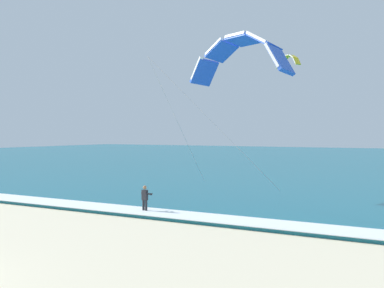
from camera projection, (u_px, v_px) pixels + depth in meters
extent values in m
cube|color=#146075|center=(344.00, 160.00, 78.25)|extent=(200.00, 120.00, 0.20)
cube|color=white|center=(149.00, 212.00, 26.51)|extent=(200.00, 2.29, 0.04)
ellipsoid|color=#E04C38|center=(145.00, 214.00, 26.84)|extent=(0.56, 1.43, 0.05)
cube|color=black|center=(147.00, 213.00, 27.06)|extent=(0.16, 0.07, 0.04)
cube|color=black|center=(142.00, 214.00, 26.62)|extent=(0.16, 0.07, 0.04)
cylinder|color=#232328|center=(143.00, 207.00, 26.88)|extent=(0.14, 0.14, 0.84)
cylinder|color=#232328|center=(146.00, 207.00, 26.77)|extent=(0.14, 0.14, 0.84)
cube|color=#232328|center=(145.00, 195.00, 26.81)|extent=(0.36, 0.23, 0.60)
sphere|color=#9E704C|center=(145.00, 187.00, 26.80)|extent=(0.22, 0.22, 0.22)
cylinder|color=#232328|center=(144.00, 194.00, 27.04)|extent=(0.13, 0.51, 0.22)
cylinder|color=#232328|center=(149.00, 194.00, 26.84)|extent=(0.13, 0.51, 0.22)
cylinder|color=black|center=(149.00, 193.00, 27.12)|extent=(0.55, 0.08, 0.04)
cube|color=#3F3F42|center=(146.00, 198.00, 26.91)|extent=(0.13, 0.09, 0.10)
cube|color=blue|center=(280.00, 60.00, 28.29)|extent=(1.64, 2.05, 1.96)
cube|color=white|center=(273.00, 55.00, 27.85)|extent=(1.20, 0.71, 1.68)
cube|color=blue|center=(264.00, 42.00, 29.69)|extent=(2.24, 2.22, 1.43)
cube|color=white|center=(257.00, 37.00, 29.26)|extent=(1.70, 0.91, 1.07)
cube|color=blue|center=(243.00, 40.00, 31.38)|extent=(2.47, 2.29, 0.58)
cube|color=white|center=(235.00, 35.00, 30.95)|extent=(1.85, 1.02, 0.23)
cube|color=blue|center=(222.00, 51.00, 32.97)|extent=(2.47, 2.19, 1.43)
cube|color=white|center=(214.00, 47.00, 32.54)|extent=(1.72, 0.96, 1.07)
cube|color=blue|center=(204.00, 72.00, 34.10)|extent=(2.09, 1.93, 1.96)
cube|color=white|center=(197.00, 69.00, 33.67)|extent=(1.25, 0.74, 1.68)
cylinder|color=#B2B2B7|center=(215.00, 125.00, 27.72)|extent=(6.42, 5.05, 8.04)
cylinder|color=#B2B2B7|center=(179.00, 126.00, 30.63)|extent=(0.38, 7.97, 8.04)
cube|color=yellow|center=(297.00, 61.00, 53.03)|extent=(0.94, 1.02, 0.88)
cube|color=white|center=(294.00, 61.00, 52.90)|extent=(0.52, 0.46, 0.78)
cube|color=yellow|center=(294.00, 57.00, 53.74)|extent=(1.15, 1.16, 0.60)
cube|color=white|center=(291.00, 56.00, 53.61)|extent=(0.72, 0.62, 0.50)
cube|color=yellow|center=(289.00, 56.00, 54.65)|extent=(1.21, 1.19, 0.19)
cube|color=white|center=(286.00, 55.00, 54.52)|extent=(0.77, 0.66, 0.10)
cube|color=yellow|center=(284.00, 59.00, 55.56)|extent=(1.19, 1.14, 0.60)
cube|color=white|center=(282.00, 58.00, 55.43)|extent=(0.72, 0.62, 0.50)
cube|color=yellow|center=(280.00, 65.00, 56.25)|extent=(1.01, 0.96, 0.88)
cube|color=white|center=(278.00, 65.00, 56.13)|extent=(0.53, 0.46, 0.78)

